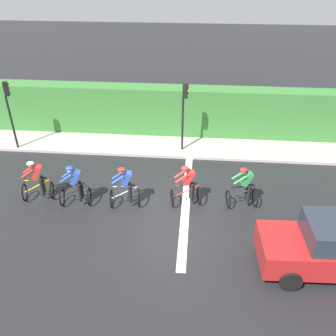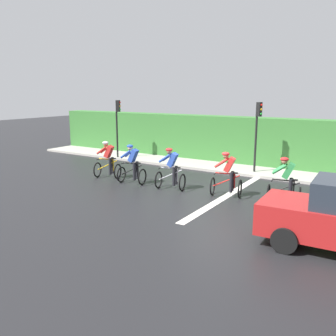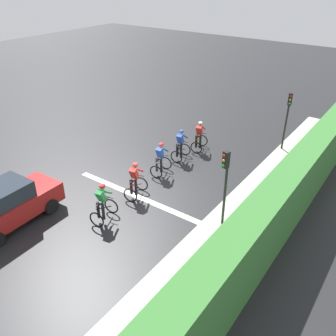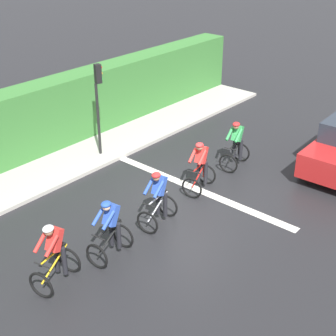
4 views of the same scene
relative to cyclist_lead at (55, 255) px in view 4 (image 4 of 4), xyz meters
The scene contains 11 objects.
ground_plane 5.11m from the cyclist_lead, 87.44° to the right, with size 80.00×80.00×0.00m, color black.
sidewalk_kerb 5.87m from the cyclist_lead, 31.51° to the right, with size 2.80×23.00×0.12m, color #ADA89E.
stone_wall_low 6.63m from the cyclist_lead, 27.43° to the right, with size 0.44×23.00×0.54m, color gray.
hedge_wall 6.90m from the cyclist_lead, 26.28° to the right, with size 1.10×23.00×2.52m, color #387533.
road_marking_stop_line 5.69m from the cyclist_lead, 87.71° to the right, with size 7.00×0.30×0.01m, color silver.
cyclist_lead is the anchor object (origin of this frame).
cyclist_second 1.55m from the cyclist_lead, 98.08° to the right, with size 0.81×1.16×1.66m.
cyclist_mid 3.41m from the cyclist_lead, 92.34° to the right, with size 0.84×1.17×1.66m.
cyclist_fourth 5.66m from the cyclist_lead, 88.51° to the right, with size 0.89×1.20×1.66m.
cyclist_trailing 7.74m from the cyclist_lead, 88.32° to the right, with size 0.85×1.18×1.66m.
traffic_light_near_crossing 6.97m from the cyclist_lead, 51.15° to the right, with size 0.25×0.30×3.34m.
Camera 4 is at (-8.10, 10.19, 7.77)m, focal length 52.57 mm.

